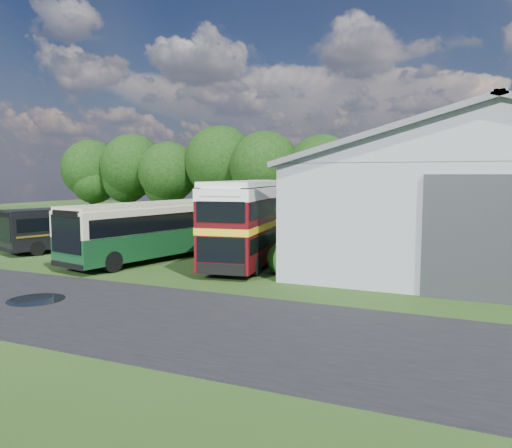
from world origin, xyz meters
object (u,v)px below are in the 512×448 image
at_px(storage_shed, 489,188).
at_px(bus_dark_single, 83,226).
at_px(bus_maroon_double, 253,222).
at_px(bus_green_single, 158,229).

distance_m(storage_shed, bus_dark_single, 26.19).
relative_size(bus_maroon_double, bus_dark_single, 1.06).
bearing_deg(storage_shed, bus_dark_single, -163.93).
xyz_separation_m(bus_maroon_double, bus_dark_single, (-12.85, 0.40, -0.82)).
bearing_deg(bus_maroon_double, bus_green_single, -176.80).
relative_size(storage_shed, bus_dark_single, 2.38).
relative_size(bus_green_single, bus_maroon_double, 1.13).
height_order(storage_shed, bus_maroon_double, storage_shed).
bearing_deg(bus_dark_single, bus_maroon_double, 17.65).
height_order(storage_shed, bus_green_single, storage_shed).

